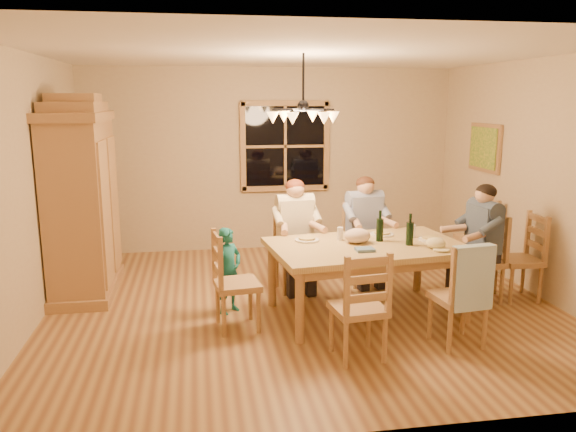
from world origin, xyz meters
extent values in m
plane|color=brown|center=(0.00, 0.00, 0.00)|extent=(5.50, 5.50, 0.00)
cube|color=white|center=(0.00, 0.00, 2.70)|extent=(5.50, 5.00, 0.02)
cube|color=tan|center=(0.00, 2.50, 1.35)|extent=(5.50, 0.02, 2.70)
cube|color=tan|center=(-2.75, 0.00, 1.35)|extent=(0.02, 5.00, 2.70)
cube|color=tan|center=(2.75, 0.00, 1.35)|extent=(0.02, 5.00, 2.70)
cube|color=black|center=(0.20, 2.48, 1.55)|extent=(1.20, 0.03, 1.20)
cube|color=#9D7A45|center=(0.20, 2.46, 1.55)|extent=(1.30, 0.06, 1.30)
cube|color=olive|center=(2.72, 1.20, 1.60)|extent=(0.04, 0.78, 0.64)
cube|color=#1E6B2D|center=(2.69, 1.20, 1.60)|extent=(0.02, 0.68, 0.54)
cylinder|color=black|center=(0.00, 0.00, 2.44)|extent=(0.02, 0.02, 0.53)
sphere|color=black|center=(0.00, 0.00, 2.17)|extent=(0.12, 0.12, 0.12)
cylinder|color=black|center=(0.16, 0.00, 2.13)|extent=(0.34, 0.02, 0.02)
cone|color=#FFB259|center=(0.32, 0.00, 2.05)|extent=(0.13, 0.13, 0.12)
cylinder|color=black|center=(0.08, 0.14, 2.13)|extent=(0.19, 0.31, 0.02)
cone|color=#FFB259|center=(0.16, 0.28, 2.05)|extent=(0.13, 0.13, 0.12)
cylinder|color=black|center=(-0.08, 0.14, 2.13)|extent=(0.19, 0.31, 0.02)
cone|color=#FFB259|center=(-0.16, 0.28, 2.05)|extent=(0.13, 0.13, 0.12)
cylinder|color=black|center=(-0.16, 0.00, 2.13)|extent=(0.34, 0.02, 0.02)
cone|color=#FFB259|center=(-0.32, 0.00, 2.05)|extent=(0.13, 0.13, 0.12)
cylinder|color=black|center=(-0.08, -0.14, 2.13)|extent=(0.19, 0.31, 0.02)
cone|color=#FFB259|center=(-0.16, -0.28, 2.05)|extent=(0.13, 0.13, 0.12)
cylinder|color=black|center=(0.08, -0.14, 2.13)|extent=(0.19, 0.31, 0.02)
cone|color=#FFB259|center=(0.16, -0.28, 2.05)|extent=(0.13, 0.13, 0.12)
cube|color=olive|center=(-2.43, 0.80, 1.00)|extent=(0.60, 1.30, 2.00)
cube|color=olive|center=(-2.43, 0.80, 2.05)|extent=(0.66, 1.40, 0.10)
cube|color=olive|center=(-2.43, 0.80, 2.15)|extent=(0.58, 1.00, 0.12)
cube|color=olive|center=(-2.43, 0.80, 2.25)|extent=(0.52, 0.55, 0.10)
cube|color=#9D7A45|center=(-2.12, 0.47, 1.00)|extent=(0.03, 0.55, 1.60)
cube|color=#9D7A45|center=(-2.12, 1.13, 1.00)|extent=(0.03, 0.55, 1.60)
cube|color=olive|center=(-2.43, 0.80, 0.06)|extent=(0.66, 1.40, 0.12)
cube|color=#AB894C|center=(0.61, -0.39, 0.73)|extent=(2.12, 1.45, 0.06)
cube|color=#9D7A45|center=(0.61, -0.39, 0.65)|extent=(1.95, 1.28, 0.10)
cylinder|color=#9D7A45|center=(-0.21, -1.00, 0.35)|extent=(0.09, 0.09, 0.70)
cylinder|color=#9D7A45|center=(1.56, -0.78, 0.35)|extent=(0.09, 0.09, 0.70)
cylinder|color=#9D7A45|center=(-0.34, 0.00, 0.35)|extent=(0.09, 0.09, 0.70)
cylinder|color=#9D7A45|center=(1.44, 0.22, 0.35)|extent=(0.09, 0.09, 0.70)
cube|color=#9D7A45|center=(0.00, 0.48, 0.45)|extent=(0.49, 0.47, 0.06)
cube|color=#9D7A45|center=(0.00, 0.48, 0.72)|extent=(0.38, 0.10, 0.54)
cube|color=#9D7A45|center=(0.88, 0.59, 0.45)|extent=(0.49, 0.47, 0.06)
cube|color=#9D7A45|center=(0.88, 0.59, 0.72)|extent=(0.38, 0.10, 0.54)
cube|color=#9D7A45|center=(0.23, -1.38, 0.45)|extent=(0.49, 0.47, 0.06)
cube|color=#9D7A45|center=(0.23, -1.38, 0.72)|extent=(0.38, 0.10, 0.54)
cube|color=#9D7A45|center=(1.22, -1.26, 0.45)|extent=(0.49, 0.47, 0.06)
cube|color=#9D7A45|center=(1.22, -1.26, 0.72)|extent=(0.38, 0.10, 0.54)
cube|color=#9D7A45|center=(-0.76, -0.56, 0.45)|extent=(0.47, 0.49, 0.06)
cube|color=#9D7A45|center=(-0.76, -0.56, 0.72)|extent=(0.10, 0.38, 0.54)
cube|color=#9D7A45|center=(1.98, -0.22, 0.45)|extent=(0.47, 0.49, 0.06)
cube|color=#9D7A45|center=(1.98, -0.22, 0.72)|extent=(0.10, 0.38, 0.54)
cube|color=beige|center=(0.00, 0.48, 0.84)|extent=(0.42, 0.27, 0.52)
cube|color=#262328|center=(0.00, 0.48, 0.53)|extent=(0.43, 0.46, 0.14)
sphere|color=tan|center=(0.00, 0.48, 1.22)|extent=(0.21, 0.21, 0.21)
ellipsoid|color=#592614|center=(0.00, 0.48, 1.25)|extent=(0.22, 0.22, 0.17)
cube|color=#314788|center=(0.88, 0.59, 0.84)|extent=(0.42, 0.27, 0.52)
cube|color=#262328|center=(0.88, 0.59, 0.53)|extent=(0.43, 0.46, 0.14)
sphere|color=tan|center=(0.88, 0.59, 1.22)|extent=(0.21, 0.21, 0.21)
ellipsoid|color=#381E11|center=(0.88, 0.59, 1.25)|extent=(0.22, 0.22, 0.17)
cube|color=#3E4C63|center=(1.98, -0.22, 0.84)|extent=(0.27, 0.42, 0.52)
cube|color=#262328|center=(1.98, -0.22, 0.53)|extent=(0.46, 0.43, 0.14)
sphere|color=tan|center=(1.98, -0.22, 1.22)|extent=(0.21, 0.21, 0.21)
ellipsoid|color=black|center=(1.98, -0.22, 1.25)|extent=(0.22, 0.22, 0.17)
cube|color=#A7C9E2|center=(1.24, -1.45, 0.70)|extent=(0.39, 0.15, 0.58)
cylinder|color=black|center=(0.78, -0.28, 0.93)|extent=(0.08, 0.08, 0.33)
cylinder|color=black|center=(1.03, -0.49, 0.93)|extent=(0.08, 0.08, 0.33)
cylinder|color=white|center=(0.02, -0.15, 0.77)|extent=(0.26, 0.26, 0.02)
cylinder|color=white|center=(0.89, -0.03, 0.77)|extent=(0.26, 0.26, 0.02)
cylinder|color=white|center=(1.33, -0.34, 0.77)|extent=(0.26, 0.26, 0.02)
cylinder|color=silver|center=(0.38, -0.17, 0.83)|extent=(0.06, 0.06, 0.14)
cylinder|color=silver|center=(1.19, -0.18, 0.83)|extent=(0.06, 0.06, 0.14)
ellipsoid|color=beige|center=(1.24, -0.66, 0.82)|extent=(0.20, 0.20, 0.11)
cube|color=slate|center=(0.51, -0.64, 0.78)|extent=(0.20, 0.16, 0.03)
ellipsoid|color=#CAAB92|center=(0.52, -0.32, 0.84)|extent=(0.28, 0.22, 0.15)
imported|color=#186D6F|center=(-0.81, -0.11, 0.46)|extent=(0.40, 0.39, 0.92)
cube|color=#9D7A45|center=(2.45, -0.23, 0.45)|extent=(0.44, 0.46, 0.06)
cube|color=#9D7A45|center=(2.45, -0.23, 0.72)|extent=(0.07, 0.38, 0.54)
cube|color=#9D7A45|center=(2.45, 0.79, 0.45)|extent=(0.44, 0.46, 0.06)
cube|color=#9D7A45|center=(2.45, 0.79, 0.72)|extent=(0.07, 0.38, 0.54)
camera|label=1|loc=(-1.11, -5.83, 2.23)|focal=35.00mm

